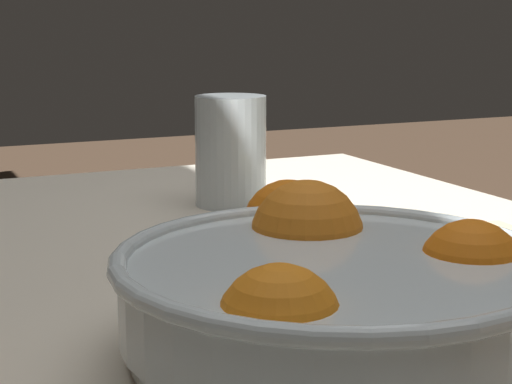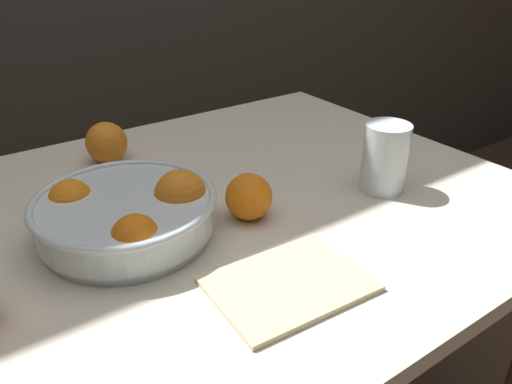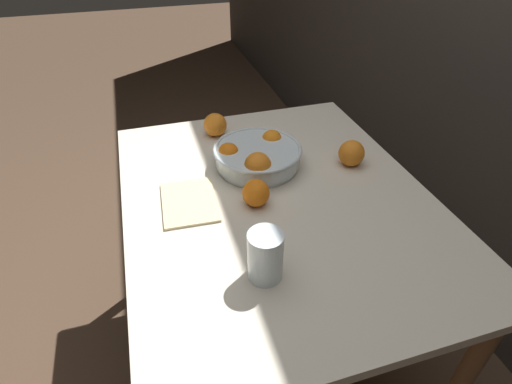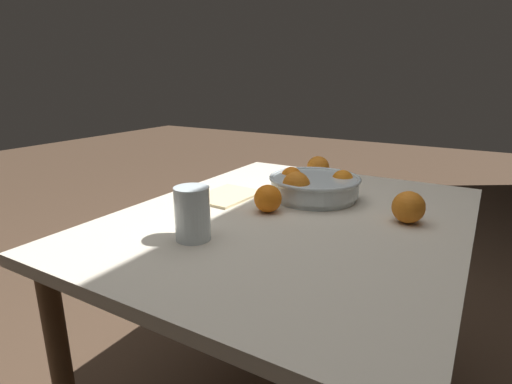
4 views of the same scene
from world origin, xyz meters
TOP-DOWN VIEW (x-y plane):
  - dining_table at (0.00, 0.00)m, footprint 1.09×0.87m
  - fruit_bowl at (-0.17, -0.01)m, footprint 0.28×0.28m
  - juice_glass at (0.27, -0.13)m, footprint 0.08×0.08m
  - orange_loose_near_bowl at (0.01, -0.07)m, footprint 0.08×0.08m
  - orange_loose_front at (-0.09, 0.28)m, footprint 0.08×0.08m
  - napkin at (-0.04, -0.25)m, footprint 0.21×0.16m

SIDE VIEW (x-z plane):
  - dining_table at x=0.00m, z-range 0.28..1.02m
  - napkin at x=-0.04m, z-range 0.74..0.75m
  - orange_loose_near_bowl at x=0.01m, z-range 0.74..0.82m
  - fruit_bowl at x=-0.17m, z-range 0.73..0.83m
  - orange_loose_front at x=-0.09m, z-range 0.74..0.82m
  - juice_glass at x=0.27m, z-range 0.74..0.86m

